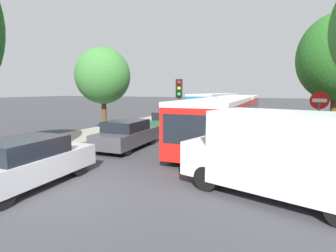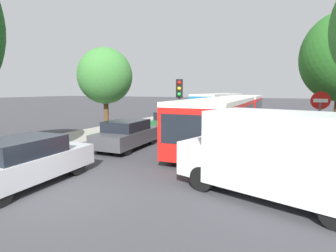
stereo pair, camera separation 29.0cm
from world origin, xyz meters
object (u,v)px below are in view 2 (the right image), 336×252
Objects in this scene: city_bus_rear at (219,103)px; queued_car_graphite at (127,134)px; queued_car_silver at (24,161)px; no_entry_sign at (319,116)px; traffic_light at (179,98)px; white_van at (281,153)px; articulated_bus at (231,114)px; tree_left_mid at (106,77)px; queued_car_green at (171,122)px.

queued_car_graphite is at bearing -177.25° from city_bus_rear.
no_entry_sign is (8.24, 6.72, 1.13)m from queued_car_silver.
city_bus_rear is 17.68m from traffic_light.
white_van is at bearing -14.93° from no_entry_sign.
queued_car_silver is (-3.85, -11.49, -0.67)m from articulated_bus.
queued_car_silver is at bearing -177.17° from city_bus_rear.
white_van is (7.03, 2.17, 0.50)m from queued_car_silver.
tree_left_mid is at bearing 169.20° from city_bus_rear.
queued_car_green is 0.78× the size of white_van.
queued_car_graphite is at bearing -35.26° from articulated_bus.
no_entry_sign is at bearing -10.04° from tree_left_mid.
articulated_bus is 5.11m from traffic_light.
white_van is at bearing 28.50° from traffic_light.
queued_car_green is (-0.06, -13.07, -0.72)m from city_bus_rear.
white_van is 0.95× the size of tree_left_mid.
articulated_bus reaches higher than queued_car_green.
no_entry_sign reaches higher than articulated_bus.
white_van reaches higher than queued_car_green.
traffic_light is at bearing -20.19° from articulated_bus.
city_bus_rear is at bearing -2.12° from queued_car_graphite.
queued_car_green is 5.22m from tree_left_mid.
queued_car_graphite is 0.73× the size of tree_left_mid.
articulated_bus is 9.84m from white_van.
queued_car_green is (-4.04, -0.30, -0.69)m from articulated_bus.
city_bus_rear is 3.44× the size of traffic_light.
queued_car_silver is 10.69m from no_entry_sign.
queued_car_graphite is (-0.06, 5.64, -0.03)m from queued_car_silver.
articulated_bus is 6.50m from no_entry_sign.
city_bus_rear is at bearing -154.49° from no_entry_sign.
queued_car_green is at bearing -177.72° from city_bus_rear.
traffic_light is (2.38, -17.49, 1.05)m from city_bus_rear.
tree_left_mid reaches higher than articulated_bus.
queued_car_silver is 5.64m from queued_car_graphite.
tree_left_mid reaches higher than queued_car_graphite.
queued_car_graphite is 1.21× the size of traffic_light.
traffic_light is at bearing -66.49° from queued_car_graphite.
articulated_bus is at bearing -55.75° from white_van.
no_entry_sign reaches higher than queued_car_graphite.
tree_left_mid is at bearing -100.04° from no_entry_sign.
queued_car_graphite is at bearing -82.60° from no_entry_sign.
articulated_bus is 12.13m from queued_car_silver.
city_bus_rear reaches higher than white_van.
queued_car_graphite is 8.45m from no_entry_sign.
white_van reaches higher than queued_car_silver.
city_bus_rear is 4.15× the size of no_entry_sign.
articulated_bus is at bearing -160.14° from city_bus_rear.
tree_left_mid is at bearing -72.38° from articulated_bus.
no_entry_sign is at bearing 71.91° from traffic_light.
queued_car_silver reaches higher than queued_car_green.
city_bus_rear is 19.43m from no_entry_sign.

